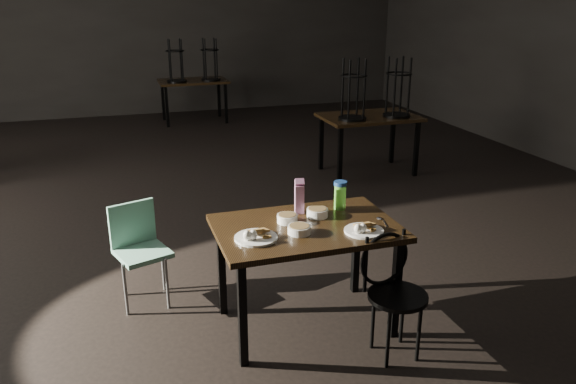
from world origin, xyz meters
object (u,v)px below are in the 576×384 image
object	(u,v)px
water_bottle	(340,195)
juice_carton	(299,197)
main_table	(306,236)
bentwood_chair	(392,285)
school_chair	(139,244)

from	to	relation	value
water_bottle	juice_carton	bearing A→B (deg)	176.78
main_table	bentwood_chair	world-z (taller)	bentwood_chair
water_bottle	school_chair	size ratio (longest dim) A/B	0.27
juice_carton	school_chair	xyz separation A→B (m)	(-1.09, 0.47, -0.41)
main_table	bentwood_chair	bearing A→B (deg)	-47.17
main_table	water_bottle	distance (m)	0.44
main_table	school_chair	size ratio (longest dim) A/B	1.59
bentwood_chair	school_chair	distance (m)	1.87
juice_carton	school_chair	distance (m)	1.26
water_bottle	school_chair	bearing A→B (deg)	160.74
juice_carton	bentwood_chair	world-z (taller)	juice_carton
juice_carton	bentwood_chair	bearing A→B (deg)	-60.53
main_table	water_bottle	bearing A→B (deg)	33.49
main_table	water_bottle	xyz separation A→B (m)	(0.33, 0.22, 0.18)
bentwood_chair	school_chair	xyz separation A→B (m)	(-1.48, 1.15, -0.02)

